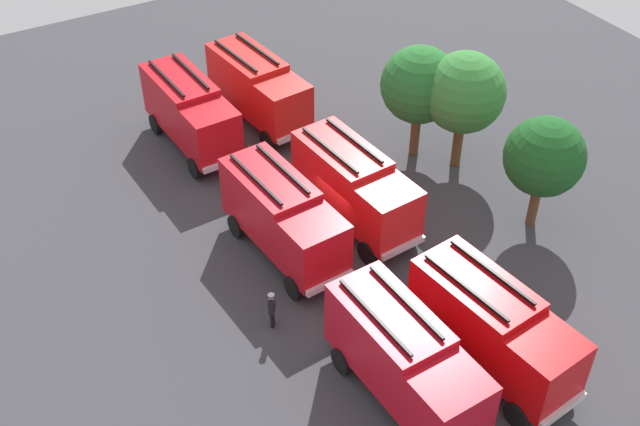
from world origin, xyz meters
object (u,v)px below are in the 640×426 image
fire_truck_1 (283,216)px  tree_1 (464,93)px  tree_2 (544,157)px  traffic_cone_0 (248,149)px  fire_truck_3 (258,87)px  fire_truck_5 (493,326)px  fire_truck_4 (355,185)px  firefighter_1 (272,308)px  fire_truck_2 (405,359)px  fire_truck_0 (190,111)px  firefighter_2 (472,279)px  tree_0 (419,85)px

fire_truck_1 → tree_1: size_ratio=1.16×
tree_2 → traffic_cone_0: 15.44m
fire_truck_3 → fire_truck_5: size_ratio=1.00×
fire_truck_4 → tree_2: 8.62m
fire_truck_4 → fire_truck_5: size_ratio=0.99×
fire_truck_4 → tree_1: size_ratio=1.16×
fire_truck_4 → fire_truck_3: bearing=174.5°
firefighter_1 → traffic_cone_0: bearing=-76.7°
fire_truck_2 → tree_1: tree_1 is taller
fire_truck_0 → fire_truck_5: bearing=8.4°
firefighter_2 → fire_truck_1: bearing=-10.6°
fire_truck_5 → firefighter_2: fire_truck_5 is taller
fire_truck_1 → tree_2: tree_2 is taller
fire_truck_1 → traffic_cone_0: size_ratio=12.87×
fire_truck_4 → firefighter_2: size_ratio=4.52×
fire_truck_1 → tree_1: 11.34m
fire_truck_2 → traffic_cone_0: (-17.27, 2.11, -1.87)m
fire_truck_0 → traffic_cone_0: size_ratio=12.78×
fire_truck_4 → tree_0: tree_0 is taller
tree_0 → tree_1: 2.32m
tree_2 → tree_1: bearing=-178.9°
fire_truck_0 → firefighter_2: (16.50, 5.76, -1.25)m
fire_truck_4 → firefighter_1: size_ratio=4.14×
firefighter_2 → tree_0: bearing=-74.2°
fire_truck_5 → tree_1: size_ratio=1.17×
firefighter_1 → tree_0: bearing=-114.5°
firefighter_2 → fire_truck_2: bearing=65.7°
fire_truck_0 → tree_2: 18.19m
fire_truck_3 → tree_2: tree_2 is taller
firefighter_2 → tree_1: (-7.99, 5.38, 3.37)m
tree_0 → tree_2: tree_0 is taller
tree_2 → fire_truck_5: bearing=-52.5°
fire_truck_3 → tree_1: (8.94, 6.94, 2.12)m
fire_truck_3 → tree_0: 9.22m
fire_truck_5 → fire_truck_0: bearing=-175.4°
fire_truck_2 → tree_1: bearing=132.4°
fire_truck_5 → firefighter_1: bearing=-140.2°
firefighter_1 → firefighter_2: firefighter_1 is taller
traffic_cone_0 → fire_truck_0: bearing=-135.1°
tree_2 → traffic_cone_0: tree_2 is taller
fire_truck_2 → fire_truck_5: bearing=81.7°
tree_0 → tree_1: tree_1 is taller
fire_truck_2 → fire_truck_4: 10.45m
fire_truck_5 → tree_0: size_ratio=1.21×
fire_truck_4 → traffic_cone_0: fire_truck_4 is taller
fire_truck_2 → tree_2: (-5.28, 11.17, 1.70)m
fire_truck_4 → traffic_cone_0: size_ratio=12.90×
firefighter_1 → tree_1: tree_1 is taller
fire_truck_0 → firefighter_2: 17.52m
fire_truck_0 → fire_truck_2: same height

